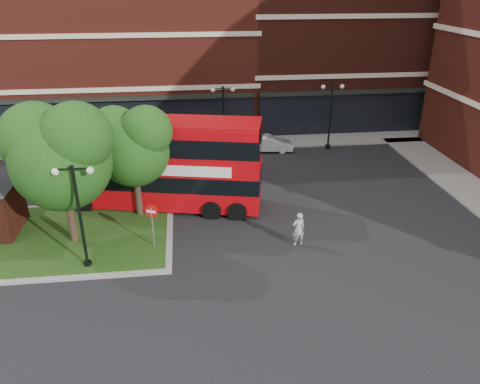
{
  "coord_description": "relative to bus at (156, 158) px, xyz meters",
  "views": [
    {
      "loc": [
        -0.77,
        -18.39,
        12.13
      ],
      "look_at": [
        1.85,
        3.19,
        2.0
      ],
      "focal_mm": 35.0,
      "sensor_mm": 36.0,
      "label": 1
    }
  ],
  "objects": [
    {
      "name": "ground",
      "position": [
        2.49,
        -6.25,
        -2.92
      ],
      "size": [
        120.0,
        120.0,
        0.0
      ],
      "primitive_type": "plane",
      "color": "black",
      "rests_on": "ground"
    },
    {
      "name": "lamp_island",
      "position": [
        -3.01,
        -6.05,
        -0.1
      ],
      "size": [
        1.72,
        0.36,
        5.0
      ],
      "color": "black",
      "rests_on": "ground"
    },
    {
      "name": "pavement_far",
      "position": [
        2.49,
        10.25,
        -2.86
      ],
      "size": [
        44.0,
        3.0,
        0.12
      ],
      "primitive_type": "cube",
      "color": "slate",
      "rests_on": "ground"
    },
    {
      "name": "lamp_far_left",
      "position": [
        4.49,
        8.25,
        -0.1
      ],
      "size": [
        1.72,
        0.36,
        5.0
      ],
      "color": "black",
      "rests_on": "ground"
    },
    {
      "name": "woman",
      "position": [
        6.94,
        -5.25,
        -2.05
      ],
      "size": [
        0.71,
        0.53,
        1.75
      ],
      "primitive_type": "imported",
      "rotation": [
        0.0,
        0.0,
        3.34
      ],
      "color": "#99999C",
      "rests_on": "ground"
    },
    {
      "name": "lamp_far_right",
      "position": [
        12.49,
        8.25,
        -0.1
      ],
      "size": [
        1.72,
        0.36,
        5.0
      ],
      "color": "black",
      "rests_on": "ground"
    },
    {
      "name": "no_entry_sign",
      "position": [
        -0.08,
        -4.75,
        -1.24
      ],
      "size": [
        0.61,
        0.31,
        2.35
      ],
      "rotation": [
        0.0,
        0.0,
        -0.42
      ],
      "color": "slate",
      "rests_on": "ground"
    },
    {
      "name": "bus",
      "position": [
        0.0,
        0.0,
        0.0
      ],
      "size": [
        11.97,
        5.13,
        4.46
      ],
      "rotation": [
        0.0,
        0.0,
        -0.22
      ],
      "color": "#AD060C",
      "rests_on": "ground"
    },
    {
      "name": "traffic_island",
      "position": [
        -5.51,
        -3.25,
        -2.86
      ],
      "size": [
        12.6,
        7.6,
        0.15
      ],
      "color": "gray",
      "rests_on": "ground"
    },
    {
      "name": "tree_island_east",
      "position": [
        -1.09,
        -1.19,
        1.32
      ],
      "size": [
        4.46,
        3.9,
        6.29
      ],
      "color": "#2D2116",
      "rests_on": "ground"
    },
    {
      "name": "terrace_far_left",
      "position": [
        -5.51,
        17.75,
        4.08
      ],
      "size": [
        26.0,
        12.0,
        14.0
      ],
      "primitive_type": "cube",
      "color": "maroon",
      "rests_on": "ground"
    },
    {
      "name": "car_silver",
      "position": [
        0.32,
        9.75,
        -2.2
      ],
      "size": [
        4.36,
        1.97,
        1.45
      ],
      "primitive_type": "imported",
      "rotation": [
        0.0,
        0.0,
        1.51
      ],
      "color": "#B7B9BF",
      "rests_on": "ground"
    },
    {
      "name": "tree_island_west",
      "position": [
        -4.11,
        -3.67,
        1.87
      ],
      "size": [
        5.4,
        4.71,
        7.21
      ],
      "color": "#2D2116",
      "rests_on": "ground"
    },
    {
      "name": "car_white",
      "position": [
        7.81,
        8.25,
        -2.31
      ],
      "size": [
        3.84,
        1.68,
        1.23
      ],
      "primitive_type": "imported",
      "rotation": [
        0.0,
        0.0,
        1.47
      ],
      "color": "silver",
      "rests_on": "ground"
    },
    {
      "name": "terrace_far_right",
      "position": [
        16.49,
        17.75,
        5.08
      ],
      "size": [
        18.0,
        12.0,
        16.0
      ],
      "primitive_type": "cube",
      "color": "#471911",
      "rests_on": "ground"
    }
  ]
}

